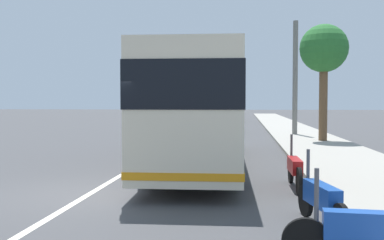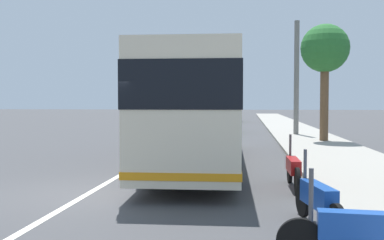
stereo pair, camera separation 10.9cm
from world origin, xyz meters
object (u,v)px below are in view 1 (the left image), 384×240
object	(u,v)px
car_side_street	(230,115)
car_ahead_same_lane	(221,123)
coach_bus	(201,106)
motorcycle_nearest_curb	(373,233)
motorcycle_mid_row	(295,169)
motorcycle_by_tree	(321,200)
roadside_tree_mid_block	(324,51)
car_oncoming	(177,117)
car_far_distant	(165,123)
utility_pole	(295,79)

from	to	relation	value
car_side_street	car_ahead_same_lane	bearing A→B (deg)	-179.68
coach_bus	car_side_street	size ratio (longest dim) A/B	2.71
motorcycle_nearest_curb	motorcycle_mid_row	world-z (taller)	motorcycle_mid_row
motorcycle_by_tree	roadside_tree_mid_block	world-z (taller)	roadside_tree_mid_block
coach_bus	motorcycle_nearest_curb	xyz separation A→B (m)	(-9.02, -3.02, -1.49)
car_side_street	roadside_tree_mid_block	xyz separation A→B (m)	(-23.21, -5.40, 3.92)
coach_bus	motorcycle_by_tree	bearing A→B (deg)	-161.47
car_oncoming	car_far_distant	bearing A→B (deg)	4.40
coach_bus	car_far_distant	xyz separation A→B (m)	(13.64, 3.68, -1.24)
car_side_street	car_oncoming	size ratio (longest dim) A/B	1.07
coach_bus	roadside_tree_mid_block	xyz separation A→B (m)	(8.14, -5.41, 2.70)
car_side_street	utility_pole	world-z (taller)	utility_pole
car_ahead_same_lane	car_side_street	xyz separation A→B (m)	(15.72, -0.13, 0.08)
roadside_tree_mid_block	utility_pole	size ratio (longest dim) A/B	0.86
motorcycle_nearest_curb	motorcycle_mid_row	bearing A→B (deg)	-81.58
motorcycle_nearest_curb	roadside_tree_mid_block	xyz separation A→B (m)	(17.16, -2.39, 4.19)
utility_pole	car_ahead_same_lane	bearing A→B (deg)	55.79
motorcycle_mid_row	roadside_tree_mid_block	world-z (taller)	roadside_tree_mid_block
roadside_tree_mid_block	utility_pole	world-z (taller)	utility_pole
car_side_street	utility_pole	distance (m)	19.58
coach_bus	motorcycle_by_tree	world-z (taller)	coach_bus
car_far_distant	car_side_street	xyz separation A→B (m)	(17.72, -3.70, 0.02)
car_ahead_same_lane	roadside_tree_mid_block	distance (m)	10.13
car_far_distant	utility_pole	distance (m)	8.72
car_ahead_same_lane	car_side_street	distance (m)	15.72
coach_bus	motorcycle_by_tree	size ratio (longest dim) A/B	5.87
car_ahead_same_lane	car_oncoming	bearing A→B (deg)	23.22
motorcycle_by_tree	car_side_street	size ratio (longest dim) A/B	0.46
coach_bus	car_far_distant	bearing A→B (deg)	13.05
car_side_street	utility_pole	xyz separation A→B (m)	(-18.86, -4.49, 2.75)
motorcycle_by_tree	roadside_tree_mid_block	distance (m)	16.14
motorcycle_mid_row	roadside_tree_mid_block	size ratio (longest dim) A/B	0.36
motorcycle_nearest_curb	utility_pole	bearing A→B (deg)	-89.67
car_side_street	roadside_tree_mid_block	distance (m)	24.15
coach_bus	car_oncoming	xyz separation A→B (m)	(26.44, 4.84, -1.27)
car_far_distant	car_side_street	world-z (taller)	car_side_street
motorcycle_nearest_curb	car_side_street	distance (m)	40.49
car_oncoming	roadside_tree_mid_block	bearing A→B (deg)	28.50
car_far_distant	roadside_tree_mid_block	bearing A→B (deg)	62.89
motorcycle_by_tree	car_oncoming	bearing A→B (deg)	0.78
car_ahead_same_lane	roadside_tree_mid_block	world-z (taller)	roadside_tree_mid_block
car_far_distant	coach_bus	bearing A→B (deg)	19.14
motorcycle_nearest_curb	car_far_distant	xyz separation A→B (m)	(22.66, 6.70, 0.25)
coach_bus	motorcycle_by_tree	distance (m)	7.84
motorcycle_nearest_curb	motorcycle_mid_row	distance (m)	5.14
utility_pole	motorcycle_nearest_curb	bearing A→B (deg)	176.04
car_far_distant	car_oncoming	size ratio (longest dim) A/B	1.06
motorcycle_nearest_curb	car_oncoming	bearing A→B (deg)	-73.22
roadside_tree_mid_block	utility_pole	distance (m)	4.60
car_oncoming	utility_pole	bearing A→B (deg)	33.07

